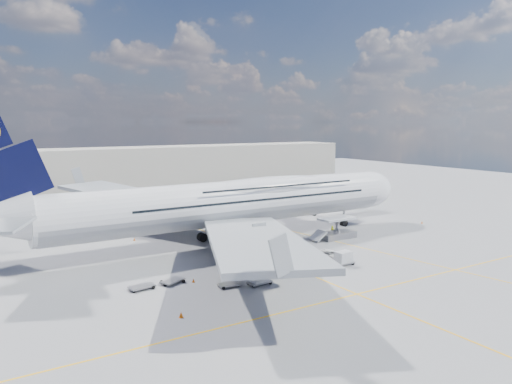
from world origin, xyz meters
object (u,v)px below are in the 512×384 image
baggage_tug (241,251)px  airliner (233,202)px  dolly_row_a (229,285)px  cone_wing_right_outer (181,315)px  crew_nose (345,221)px  cone_wing_left_outer (147,224)px  crew_van (332,230)px  cone_wing_right_inner (193,280)px  jet_bridge (327,184)px  catering_truck_inner (172,215)px  dolly_nose_far (284,249)px  dolly_nose_near (343,258)px  catering_truck_outer (88,210)px  cone_wing_left_inner (134,239)px  dolly_back (142,287)px  crew_tug (295,250)px  cargo_loader (336,231)px  cone_nose (422,222)px  dolly_row_b (173,281)px  crew_wing (223,273)px  dolly_row_c (259,277)px  crew_loader (338,233)px  service_van (331,255)px

baggage_tug → airliner: bearing=48.5°
dolly_row_a → cone_wing_right_outer: 10.64m
crew_nose → cone_wing_left_outer: size_ratio=3.51×
crew_van → cone_wing_right_inner: crew_van is taller
jet_bridge → catering_truck_inner: (-32.06, 9.29, -5.21)m
dolly_nose_far → catering_truck_inner: catering_truck_inner is taller
jet_bridge → dolly_nose_near: 39.15m
catering_truck_outer → cone_wing_left_inner: catering_truck_outer is taller
dolly_back → cone_wing_left_inner: (7.44, 24.89, -0.10)m
dolly_nose_far → crew_tug: size_ratio=1.47×
cargo_loader → crew_nose: 11.56m
cone_nose → cone_wing_left_outer: size_ratio=1.00×
dolly_row_b → crew_wing: crew_wing is taller
crew_van → catering_truck_inner: bearing=-13.7°
dolly_nose_near → crew_tug: (-2.85, 7.61, -0.07)m
crew_nose → crew_tug: crew_tug is taller
dolly_back → cone_wing_left_outer: (13.91, 36.31, -0.11)m
cone_nose → dolly_row_c: bearing=-163.1°
airliner → crew_van: size_ratio=51.92×
cone_nose → dolly_nose_far: bearing=-173.0°
crew_wing → cone_wing_left_inner: size_ratio=3.61×
dolly_nose_near → crew_nose: (18.91, 20.50, -0.20)m
catering_truck_outer → crew_nose: bearing=-24.7°
cargo_loader → dolly_row_b: 34.50m
catering_truck_outer → crew_wing: 51.98m
dolly_nose_near → cone_wing_right_outer: dolly_nose_near is taller
dolly_nose_near → crew_wing: dolly_nose_near is taller
catering_truck_inner → catering_truck_outer: (-12.80, 14.60, 0.14)m
dolly_row_c → cone_wing_left_outer: dolly_row_c is taller
airliner → crew_nose: airliner is taller
jet_bridge → dolly_back: jet_bridge is taller
catering_truck_inner → dolly_back: bearing=-124.1°
crew_loader → cone_wing_left_outer: size_ratio=3.05×
cone_wing_right_outer → baggage_tug: bearing=44.7°
crew_loader → baggage_tug: bearing=-156.0°
cone_wing_left_inner → jet_bridge: bearing=1.3°
crew_tug → dolly_back: bearing=-168.2°
cone_wing_right_inner → airliner: bearing=47.1°
jet_bridge → cone_nose: jet_bridge is taller
dolly_row_b → crew_wing: bearing=-43.7°
crew_loader → jet_bridge: bearing=74.5°
dolly_nose_near → dolly_nose_far: bearing=107.7°
crew_loader → crew_tug: crew_tug is taller
jet_bridge → cone_wing_left_inner: bearing=-178.7°
dolly_row_c → crew_tug: 14.45m
airliner → crew_tug: size_ratio=39.74×
airliner → jet_bridge: (29.55, 10.94, -0.02)m
airliner → service_van: airliner is taller
cone_wing_left_inner → dolly_back: bearing=-106.7°
cone_nose → cone_wing_right_inner: cone_nose is taller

